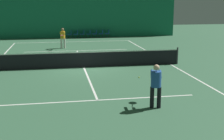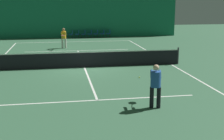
% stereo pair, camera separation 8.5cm
% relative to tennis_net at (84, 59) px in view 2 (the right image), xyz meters
% --- Properties ---
extents(ground_plane, '(60.00, 60.00, 0.00)m').
position_rel_tennis_net_xyz_m(ground_plane, '(0.00, 0.00, -0.51)').
color(ground_plane, '#386647').
extents(backdrop_curtain, '(23.00, 0.12, 4.33)m').
position_rel_tennis_net_xyz_m(backdrop_curtain, '(0.00, 15.39, 1.65)').
color(backdrop_curtain, '#196B4C').
rests_on(backdrop_curtain, ground).
extents(court_line_baseline_far, '(11.00, 0.10, 0.00)m').
position_rel_tennis_net_xyz_m(court_line_baseline_far, '(0.00, 11.90, -0.51)').
color(court_line_baseline_far, white).
rests_on(court_line_baseline_far, ground).
extents(court_line_service_far, '(8.25, 0.10, 0.00)m').
position_rel_tennis_net_xyz_m(court_line_service_far, '(0.00, 6.40, -0.51)').
color(court_line_service_far, white).
rests_on(court_line_service_far, ground).
extents(court_line_service_near, '(8.25, 0.10, 0.00)m').
position_rel_tennis_net_xyz_m(court_line_service_near, '(0.00, -6.40, -0.51)').
color(court_line_service_near, white).
rests_on(court_line_service_near, ground).
extents(court_line_sideline_right, '(0.10, 23.80, 0.00)m').
position_rel_tennis_net_xyz_m(court_line_sideline_right, '(5.50, 0.00, -0.51)').
color(court_line_sideline_right, white).
rests_on(court_line_sideline_right, ground).
extents(court_line_centre, '(0.10, 12.80, 0.00)m').
position_rel_tennis_net_xyz_m(court_line_centre, '(0.00, 0.00, -0.51)').
color(court_line_centre, white).
rests_on(court_line_centre, ground).
extents(tennis_net, '(12.00, 0.10, 1.07)m').
position_rel_tennis_net_xyz_m(tennis_net, '(0.00, 0.00, 0.00)').
color(tennis_net, black).
rests_on(tennis_net, ground).
extents(player_near, '(0.72, 1.40, 1.68)m').
position_rel_tennis_net_xyz_m(player_near, '(2.06, -7.63, 0.47)').
color(player_near, black).
rests_on(player_near, ground).
extents(player_far, '(0.48, 1.39, 1.70)m').
position_rel_tennis_net_xyz_m(player_far, '(-1.06, 7.89, 0.48)').
color(player_far, beige).
rests_on(player_far, ground).
extents(courtside_chair_0, '(0.44, 0.44, 0.84)m').
position_rel_tennis_net_xyz_m(courtside_chair_0, '(-0.16, 14.84, -0.03)').
color(courtside_chair_0, '#2D2D2D').
rests_on(courtside_chair_0, ground).
extents(courtside_chair_1, '(0.44, 0.44, 0.84)m').
position_rel_tennis_net_xyz_m(courtside_chair_1, '(0.51, 14.84, -0.03)').
color(courtside_chair_1, '#2D2D2D').
rests_on(courtside_chair_1, ground).
extents(courtside_chair_2, '(0.44, 0.44, 0.84)m').
position_rel_tennis_net_xyz_m(courtside_chair_2, '(1.18, 14.84, -0.03)').
color(courtside_chair_2, '#2D2D2D').
rests_on(courtside_chair_2, ground).
extents(courtside_chair_3, '(0.44, 0.44, 0.84)m').
position_rel_tennis_net_xyz_m(courtside_chair_3, '(1.86, 14.84, -0.03)').
color(courtside_chair_3, '#2D2D2D').
rests_on(courtside_chair_3, ground).
extents(courtside_chair_4, '(0.44, 0.44, 0.84)m').
position_rel_tennis_net_xyz_m(courtside_chair_4, '(2.53, 14.84, -0.03)').
color(courtside_chair_4, '#2D2D2D').
rests_on(courtside_chair_4, ground).
extents(courtside_chair_5, '(0.44, 0.44, 0.84)m').
position_rel_tennis_net_xyz_m(courtside_chair_5, '(3.21, 14.84, -0.03)').
color(courtside_chair_5, '#2D2D2D').
rests_on(courtside_chair_5, ground).
extents(courtside_chair_6, '(0.44, 0.44, 0.84)m').
position_rel_tennis_net_xyz_m(courtside_chair_6, '(3.88, 14.84, -0.03)').
color(courtside_chair_6, '#2D2D2D').
rests_on(courtside_chair_6, ground).
extents(tennis_ball, '(0.07, 0.07, 0.07)m').
position_rel_tennis_net_xyz_m(tennis_ball, '(2.63, -3.09, -0.48)').
color(tennis_ball, '#D1DB33').
rests_on(tennis_ball, ground).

